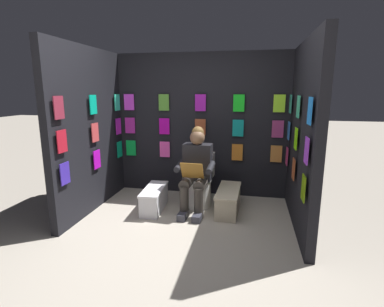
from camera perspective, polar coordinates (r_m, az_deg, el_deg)
name	(u,v)px	position (r m, az deg, el deg)	size (l,w,h in m)	color
ground_plane	(171,249)	(3.35, -4.06, -18.06)	(30.00, 30.00, 0.00)	#B2A899
display_wall_back	(201,125)	(4.77, 1.79, 5.50)	(2.83, 0.14, 2.26)	black
display_wall_left	(303,137)	(3.79, 20.77, 3.00)	(0.14, 1.84, 2.26)	black
display_wall_right	(89,131)	(4.35, -19.28, 4.18)	(0.14, 1.84, 2.26)	black
toilet	(199,183)	(4.40, 1.39, -5.81)	(0.41, 0.56, 0.77)	white
person_reading	(196,170)	(4.11, 0.75, -3.13)	(0.54, 0.69, 1.19)	black
comic_longbox_near	(228,200)	(4.24, 7.06, -8.97)	(0.32, 0.82, 0.32)	beige
comic_longbox_far	(154,199)	(4.29, -7.33, -8.70)	(0.32, 0.73, 0.32)	silver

